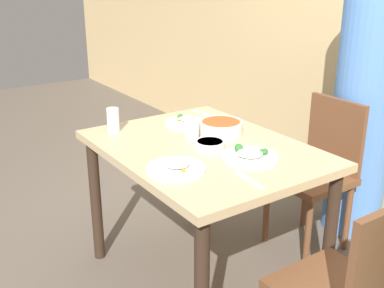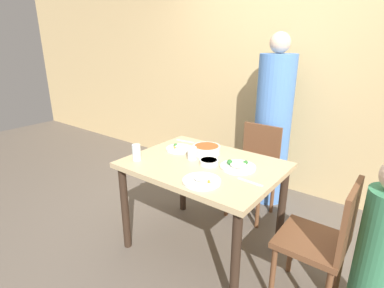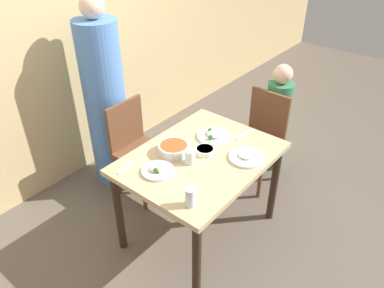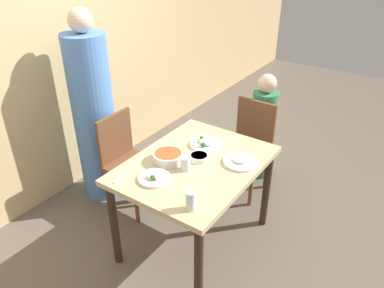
{
  "view_description": "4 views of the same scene",
  "coord_description": "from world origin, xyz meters",
  "px_view_note": "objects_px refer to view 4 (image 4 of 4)",
  "views": [
    {
      "loc": [
        1.77,
        -1.27,
        1.58
      ],
      "look_at": [
        -0.05,
        -0.03,
        0.76
      ],
      "focal_mm": 45.0,
      "sensor_mm": 36.0,
      "label": 1
    },
    {
      "loc": [
        1.2,
        -1.71,
        1.64
      ],
      "look_at": [
        -0.14,
        0.04,
        0.87
      ],
      "focal_mm": 28.0,
      "sensor_mm": 36.0,
      "label": 2
    },
    {
      "loc": [
        -1.74,
        -1.33,
        2.32
      ],
      "look_at": [
        -0.04,
        0.05,
        0.87
      ],
      "focal_mm": 35.0,
      "sensor_mm": 36.0,
      "label": 3
    },
    {
      "loc": [
        -1.89,
        -1.27,
        2.23
      ],
      "look_at": [
        0.08,
        0.09,
        0.85
      ],
      "focal_mm": 35.0,
      "sensor_mm": 36.0,
      "label": 4
    }
  ],
  "objects_px": {
    "chair_adult_spot": "(127,159)",
    "plate_rice_adult": "(206,143)",
    "person_child": "(262,130)",
    "person_adult": "(94,117)",
    "glass_water_tall": "(191,201)",
    "chair_child_spot": "(249,144)",
    "bowl_curry": "(168,157)"
  },
  "relations": [
    {
      "from": "chair_child_spot",
      "to": "bowl_curry",
      "type": "bearing_deg",
      "value": -99.6
    },
    {
      "from": "person_adult",
      "to": "person_child",
      "type": "bearing_deg",
      "value": -44.63
    },
    {
      "from": "chair_child_spot",
      "to": "person_adult",
      "type": "bearing_deg",
      "value": -143.16
    },
    {
      "from": "plate_rice_adult",
      "to": "person_adult",
      "type": "bearing_deg",
      "value": 100.07
    },
    {
      "from": "bowl_curry",
      "to": "glass_water_tall",
      "type": "relative_size",
      "value": 1.78
    },
    {
      "from": "person_child",
      "to": "plate_rice_adult",
      "type": "height_order",
      "value": "person_child"
    },
    {
      "from": "plate_rice_adult",
      "to": "glass_water_tall",
      "type": "distance_m",
      "value": 0.78
    },
    {
      "from": "bowl_curry",
      "to": "chair_child_spot",
      "type": "bearing_deg",
      "value": -9.6
    },
    {
      "from": "chair_child_spot",
      "to": "person_child",
      "type": "distance_m",
      "value": 0.29
    },
    {
      "from": "chair_adult_spot",
      "to": "plate_rice_adult",
      "type": "height_order",
      "value": "chair_adult_spot"
    },
    {
      "from": "person_adult",
      "to": "glass_water_tall",
      "type": "xyz_separation_m",
      "value": [
        -0.51,
        -1.38,
        0.03
      ]
    },
    {
      "from": "person_adult",
      "to": "plate_rice_adult",
      "type": "height_order",
      "value": "person_adult"
    },
    {
      "from": "bowl_curry",
      "to": "plate_rice_adult",
      "type": "xyz_separation_m",
      "value": [
        0.35,
        -0.1,
        -0.02
      ]
    },
    {
      "from": "bowl_curry",
      "to": "chair_adult_spot",
      "type": "bearing_deg",
      "value": 74.59
    },
    {
      "from": "chair_child_spot",
      "to": "person_adult",
      "type": "distance_m",
      "value": 1.42
    },
    {
      "from": "chair_child_spot",
      "to": "plate_rice_adult",
      "type": "relative_size",
      "value": 3.42
    },
    {
      "from": "person_child",
      "to": "plate_rice_adult",
      "type": "xyz_separation_m",
      "value": [
        -0.94,
        0.07,
        0.27
      ]
    },
    {
      "from": "person_adult",
      "to": "plate_rice_adult",
      "type": "relative_size",
      "value": 6.68
    },
    {
      "from": "chair_child_spot",
      "to": "bowl_curry",
      "type": "relative_size",
      "value": 3.93
    },
    {
      "from": "chair_adult_spot",
      "to": "glass_water_tall",
      "type": "xyz_separation_m",
      "value": [
        -0.51,
        -1.03,
        0.34
      ]
    },
    {
      "from": "chair_adult_spot",
      "to": "glass_water_tall",
      "type": "height_order",
      "value": "glass_water_tall"
    },
    {
      "from": "person_adult",
      "to": "glass_water_tall",
      "type": "height_order",
      "value": "person_adult"
    },
    {
      "from": "chair_child_spot",
      "to": "bowl_curry",
      "type": "distance_m",
      "value": 1.06
    },
    {
      "from": "glass_water_tall",
      "to": "chair_child_spot",
      "type": "bearing_deg",
      "value": 11.39
    },
    {
      "from": "glass_water_tall",
      "to": "bowl_curry",
      "type": "bearing_deg",
      "value": 51.53
    },
    {
      "from": "bowl_curry",
      "to": "person_adult",
      "type": "bearing_deg",
      "value": 80.22
    },
    {
      "from": "person_child",
      "to": "plate_rice_adult",
      "type": "relative_size",
      "value": 4.21
    },
    {
      "from": "chair_adult_spot",
      "to": "chair_child_spot",
      "type": "height_order",
      "value": "same"
    },
    {
      "from": "chair_adult_spot",
      "to": "person_adult",
      "type": "xyz_separation_m",
      "value": [
        0.0,
        0.35,
        0.31
      ]
    },
    {
      "from": "person_adult",
      "to": "bowl_curry",
      "type": "height_order",
      "value": "person_adult"
    },
    {
      "from": "bowl_curry",
      "to": "plate_rice_adult",
      "type": "distance_m",
      "value": 0.36
    },
    {
      "from": "chair_child_spot",
      "to": "plate_rice_adult",
      "type": "distance_m",
      "value": 0.71
    }
  ]
}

